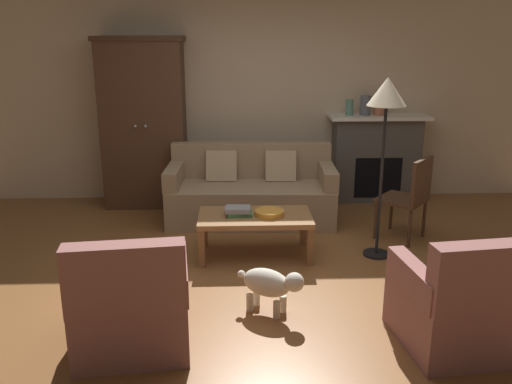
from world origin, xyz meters
The scene contains 16 objects.
ground_plane centered at (0.00, 0.00, 0.00)m, with size 9.60×9.60×0.00m, color brown.
back_wall centered at (0.00, 2.55, 1.40)m, with size 7.20×0.10×2.80m, color beige.
fireplace centered at (1.55, 2.30, 0.57)m, with size 1.26×0.48×1.12m.
armoire centered at (-1.40, 2.22, 1.05)m, with size 1.06×0.57×2.09m.
couch centered at (-0.09, 1.57, 0.32)m, with size 1.95×0.93×0.86m.
coffee_table centered at (-0.09, 0.49, 0.37)m, with size 1.10×0.60×0.42m.
fruit_bowl centered at (0.05, 0.47, 0.45)m, with size 0.28×0.28×0.05m, color orange.
book_stack centered at (-0.25, 0.48, 0.46)m, with size 0.26×0.19×0.09m.
mantel_vase_jade centered at (1.17, 2.28, 1.22)m, with size 0.10×0.10×0.20m, color slate.
mantel_vase_slate centered at (1.37, 2.28, 1.24)m, with size 0.13×0.13×0.25m, color #565B66.
mantel_vase_terracotta centered at (1.55, 2.28, 1.25)m, with size 0.14×0.14×0.26m, color #A86042.
armchair_near_left centered at (-1.00, -1.11, 0.32)m, with size 0.85×0.85×0.88m.
armchair_near_right centered at (1.28, -1.19, 0.32)m, with size 0.86×0.86×0.88m.
side_chair_wooden centered at (1.55, 0.84, 0.51)m, with size 0.62×0.62×0.90m.
floor_lamp centered at (1.12, 0.44, 1.51)m, with size 0.36×0.36×1.74m.
dog centered at (-0.01, -0.66, 0.25)m, with size 0.51×0.39×0.39m.
Camera 1 is at (-0.27, -4.49, 2.13)m, focal length 37.91 mm.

